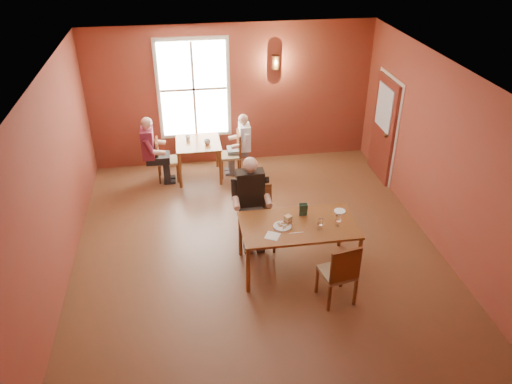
{
  "coord_description": "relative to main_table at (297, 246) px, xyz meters",
  "views": [
    {
      "loc": [
        -1.05,
        -6.58,
        5.09
      ],
      "look_at": [
        0.0,
        0.2,
        1.05
      ],
      "focal_mm": 35.0,
      "sensor_mm": 36.0,
      "label": 1
    }
  ],
  "objects": [
    {
      "name": "ground",
      "position": [
        -0.55,
        0.48,
        -0.41
      ],
      "size": [
        6.0,
        7.0,
        0.01
      ],
      "primitive_type": "cube",
      "color": "brown",
      "rests_on": "ground"
    },
    {
      "name": "wall_back",
      "position": [
        -0.55,
        3.98,
        1.09
      ],
      "size": [
        6.0,
        0.04,
        3.0
      ],
      "primitive_type": "cube",
      "color": "brown",
      "rests_on": "ground"
    },
    {
      "name": "wall_front",
      "position": [
        -0.55,
        -3.02,
        1.09
      ],
      "size": [
        6.0,
        0.04,
        3.0
      ],
      "primitive_type": "cube",
      "color": "brown",
      "rests_on": "ground"
    },
    {
      "name": "wall_left",
      "position": [
        -3.55,
        0.48,
        1.09
      ],
      "size": [
        0.04,
        7.0,
        3.0
      ],
      "primitive_type": "cube",
      "color": "brown",
      "rests_on": "ground"
    },
    {
      "name": "wall_right",
      "position": [
        2.45,
        0.48,
        1.09
      ],
      "size": [
        0.04,
        7.0,
        3.0
      ],
      "primitive_type": "cube",
      "color": "brown",
      "rests_on": "ground"
    },
    {
      "name": "ceiling",
      "position": [
        -0.55,
        0.48,
        2.59
      ],
      "size": [
        6.0,
        7.0,
        0.04
      ],
      "primitive_type": "cube",
      "color": "white",
      "rests_on": "wall_back"
    },
    {
      "name": "window",
      "position": [
        -1.35,
        3.93,
        1.29
      ],
      "size": [
        1.36,
        0.1,
        1.96
      ],
      "primitive_type": "cube",
      "color": "white",
      "rests_on": "wall_back"
    },
    {
      "name": "door",
      "position": [
        2.39,
        2.78,
        0.64
      ],
      "size": [
        0.12,
        1.04,
        2.1
      ],
      "primitive_type": "cube",
      "color": "maroon",
      "rests_on": "ground"
    },
    {
      "name": "wall_sconce",
      "position": [
        0.35,
        3.88,
        1.79
      ],
      "size": [
        0.16,
        0.16,
        0.28
      ],
      "primitive_type": "cylinder",
      "color": "brown",
      "rests_on": "wall_back"
    },
    {
      "name": "main_table",
      "position": [
        0.0,
        0.0,
        0.0
      ],
      "size": [
        1.76,
        0.99,
        0.83
      ],
      "primitive_type": null,
      "color": "brown",
      "rests_on": "ground"
    },
    {
      "name": "chair_diner_main",
      "position": [
        -0.5,
        0.65,
        0.13
      ],
      "size": [
        0.48,
        0.48,
        1.08
      ],
      "primitive_type": null,
      "rotation": [
        0.0,
        0.0,
        3.14
      ],
      "color": "#3E220D",
      "rests_on": "ground"
    },
    {
      "name": "diner_main",
      "position": [
        -0.5,
        0.62,
        0.33
      ],
      "size": [
        0.59,
        0.59,
        1.48
      ],
      "primitive_type": null,
      "rotation": [
        0.0,
        0.0,
        3.14
      ],
      "color": "#412D24",
      "rests_on": "ground"
    },
    {
      "name": "chair_empty",
      "position": [
        0.4,
        -0.79,
        0.1
      ],
      "size": [
        0.53,
        0.53,
        1.02
      ],
      "primitive_type": null,
      "rotation": [
        0.0,
        0.0,
        0.18
      ],
      "color": "#43270F",
      "rests_on": "ground"
    },
    {
      "name": "plate_food",
      "position": [
        -0.26,
        -0.03,
        0.43
      ],
      "size": [
        0.37,
        0.37,
        0.04
      ],
      "primitive_type": "cylinder",
      "rotation": [
        0.0,
        0.0,
        -0.43
      ],
      "color": "white",
      "rests_on": "main_table"
    },
    {
      "name": "sandwich",
      "position": [
        -0.16,
        0.04,
        0.47
      ],
      "size": [
        0.13,
        0.13,
        0.12
      ],
      "primitive_type": "cube",
      "rotation": [
        0.0,
        0.0,
        0.56
      ],
      "color": "tan",
      "rests_on": "main_table"
    },
    {
      "name": "goblet_b",
      "position": [
        0.58,
        -0.13,
        0.51
      ],
      "size": [
        0.11,
        0.11,
        0.2
      ],
      "primitive_type": null,
      "rotation": [
        0.0,
        0.0,
        0.36
      ],
      "color": "white",
      "rests_on": "main_table"
    },
    {
      "name": "goblet_c",
      "position": [
        0.28,
        -0.18,
        0.51
      ],
      "size": [
        0.11,
        0.11,
        0.2
      ],
      "primitive_type": null,
      "rotation": [
        0.0,
        0.0,
        -0.42
      ],
      "color": "white",
      "rests_on": "main_table"
    },
    {
      "name": "menu_stand",
      "position": [
        0.13,
        0.24,
        0.52
      ],
      "size": [
        0.13,
        0.07,
        0.21
      ],
      "primitive_type": "cube",
      "rotation": [
        0.0,
        0.0,
        -0.03
      ],
      "color": "#1C3826",
      "rests_on": "main_table"
    },
    {
      "name": "knife",
      "position": [
        -0.09,
        -0.22,
        0.41
      ],
      "size": [
        0.22,
        0.02,
        0.0
      ],
      "primitive_type": "cube",
      "rotation": [
        0.0,
        0.0,
        0.0
      ],
      "color": "silver",
      "rests_on": "main_table"
    },
    {
      "name": "napkin",
      "position": [
        -0.45,
        -0.24,
        0.42
      ],
      "size": [
        0.27,
        0.27,
        0.01
      ],
      "primitive_type": "cube",
      "rotation": [
        0.0,
        0.0,
        -0.5
      ],
      "color": "white",
      "rests_on": "main_table"
    },
    {
      "name": "side_plate",
      "position": [
        0.73,
        0.25,
        0.42
      ],
      "size": [
        0.2,
        0.2,
        0.01
      ],
      "primitive_type": "cylinder",
      "rotation": [
        0.0,
        0.0,
        -0.15
      ],
      "color": "white",
      "rests_on": "main_table"
    },
    {
      "name": "second_table",
      "position": [
        -1.35,
        3.27,
        -0.02
      ],
      "size": [
        0.9,
        0.9,
        0.79
      ],
      "primitive_type": null,
      "color": "brown",
      "rests_on": "ground"
    },
    {
      "name": "chair_diner_white",
      "position": [
        -0.7,
        3.27,
        0.07
      ],
      "size": [
        0.42,
        0.42,
        0.96
      ],
      "primitive_type": null,
      "rotation": [
        0.0,
        0.0,
        1.57
      ],
      "color": "brown",
      "rests_on": "ground"
    },
    {
      "name": "diner_white",
      "position": [
        -0.67,
        3.27,
        0.22
      ],
      "size": [
        0.51,
        0.51,
        1.26
      ],
      "primitive_type": null,
      "rotation": [
        0.0,
        0.0,
        1.57
      ],
      "color": "white",
      "rests_on": "ground"
    },
    {
      "name": "chair_diner_maroon",
      "position": [
        -2.0,
        3.27,
        0.05
      ],
      "size": [
        0.41,
        0.41,
        0.92
      ],
      "primitive_type": null,
      "rotation": [
        0.0,
        0.0,
        -1.57
      ],
      "color": "brown",
      "rests_on": "ground"
    },
    {
      "name": "diner_maroon",
      "position": [
        -2.03,
        3.27,
        0.28
      ],
      "size": [
        0.56,
        0.56,
        1.39
      ],
      "primitive_type": null,
      "rotation": [
        0.0,
        0.0,
        -1.57
      ],
      "color": "#541A17",
      "rests_on": "ground"
    },
    {
      "name": "cup_a",
      "position": [
        -1.16,
        3.16,
        0.43
      ],
      "size": [
        0.14,
        0.14,
        0.1
      ],
      "primitive_type": "imported",
      "rotation": [
        0.0,
        0.0,
        0.07
      ],
      "color": "silver",
      "rests_on": "second_table"
    },
    {
      "name": "cup_b",
      "position": [
        -1.55,
        3.42,
        0.43
      ],
      "size": [
        0.13,
        0.13,
        0.1
      ],
      "primitive_type": "imported",
      "rotation": [
        0.0,
        0.0,
        -0.3
      ],
      "color": "beige",
      "rests_on": "second_table"
    }
  ]
}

